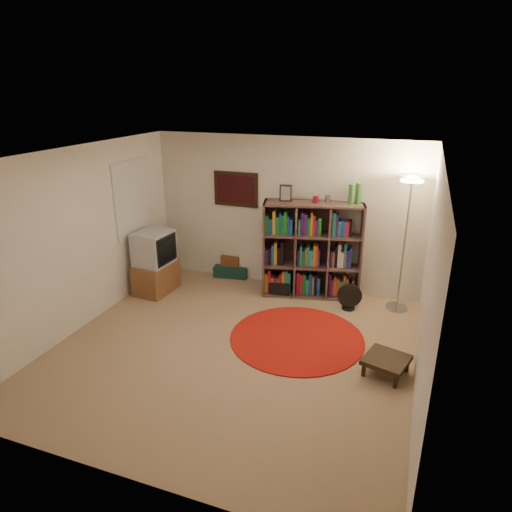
% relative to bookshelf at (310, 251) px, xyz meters
% --- Properties ---
extents(room, '(4.54, 4.54, 2.54)m').
position_rel_bookshelf_xyz_m(room, '(-0.58, -1.93, 0.51)').
color(room, '#9A7B5A').
rests_on(room, ground).
extents(bookshelf, '(1.60, 0.78, 1.85)m').
position_rel_bookshelf_xyz_m(bookshelf, '(0.00, 0.00, 0.00)').
color(bookshelf, '#493230').
rests_on(bookshelf, ground).
extents(floor_lamp, '(0.44, 0.44, 2.06)m').
position_rel_bookshelf_xyz_m(floor_lamp, '(1.41, -0.05, 0.96)').
color(floor_lamp, '#A4A6A9').
rests_on(floor_lamp, ground).
extents(floor_fan, '(0.37, 0.25, 0.42)m').
position_rel_bookshelf_xyz_m(floor_fan, '(0.71, -0.34, -0.54)').
color(floor_fan, black).
rests_on(floor_fan, ground).
extents(tv_stand, '(0.55, 0.75, 1.04)m').
position_rel_bookshelf_xyz_m(tv_stand, '(-2.41, -0.76, -0.25)').
color(tv_stand, brown).
rests_on(tv_stand, ground).
extents(suitcase, '(0.66, 0.49, 0.20)m').
position_rel_bookshelf_xyz_m(suitcase, '(-1.49, 0.30, -0.65)').
color(suitcase, '#12332C').
rests_on(suitcase, ground).
extents(wicker_basket, '(0.34, 0.25, 0.19)m').
position_rel_bookshelf_xyz_m(wicker_basket, '(-1.51, 0.32, -0.46)').
color(wicker_basket, brown).
rests_on(wicker_basket, suitcase).
extents(duffel_bag, '(0.35, 0.30, 0.23)m').
position_rel_bookshelf_xyz_m(duffel_bag, '(-0.44, -0.15, -0.63)').
color(duffel_bag, black).
rests_on(duffel_bag, ground).
extents(paper_towel, '(0.13, 0.13, 0.26)m').
position_rel_bookshelf_xyz_m(paper_towel, '(-0.69, 0.09, -0.62)').
color(paper_towel, silver).
rests_on(paper_towel, ground).
extents(red_rug, '(1.82, 1.82, 0.02)m').
position_rel_bookshelf_xyz_m(red_rug, '(0.19, -1.44, -0.74)').
color(red_rug, '#9B110B').
rests_on(red_rug, ground).
extents(side_table, '(0.60, 0.60, 0.22)m').
position_rel_bookshelf_xyz_m(side_table, '(1.39, -1.87, -0.56)').
color(side_table, black).
rests_on(side_table, ground).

